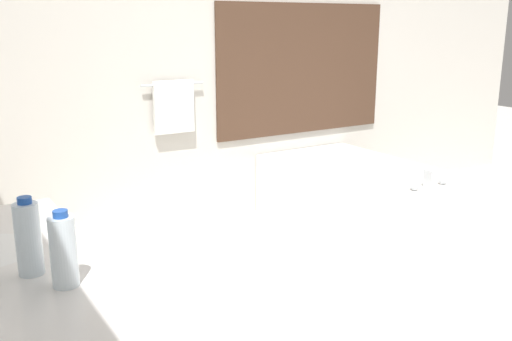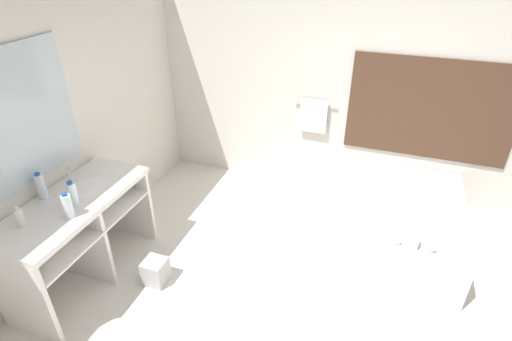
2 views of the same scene
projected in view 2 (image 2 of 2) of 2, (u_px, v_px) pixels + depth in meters
name	position (u px, v px, depth m)	size (l,w,h in m)	color
ground_plane	(283.00, 323.00, 3.34)	(16.00, 16.00, 0.00)	silver
wall_back_with_blinds	(346.00, 87.00, 4.46)	(7.40, 0.13, 2.70)	silver
wall_left_with_mirror	(31.00, 139.00, 3.30)	(0.08, 7.40, 2.70)	silver
vanity_counter	(79.00, 222.00, 3.51)	(0.63, 1.40, 0.88)	white
sink_faucet	(70.00, 176.00, 3.54)	(0.09, 0.04, 0.18)	silver
bathtub	(411.00, 222.00, 4.07)	(0.95, 1.56, 0.63)	white
water_bottle_1	(73.00, 194.00, 3.24)	(0.07, 0.07, 0.24)	white
water_bottle_2	(68.00, 206.00, 3.12)	(0.07, 0.07, 0.22)	white
water_bottle_3	(41.00, 186.00, 3.34)	(0.07, 0.07, 0.25)	white
soap_dispenser	(20.00, 218.00, 3.03)	(0.06, 0.06, 0.19)	white
waste_bin	(156.00, 271.00, 3.70)	(0.20, 0.20, 0.24)	#B2B2B2
bath_mat	(407.00, 340.00, 3.20)	(0.59, 0.76, 0.02)	white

